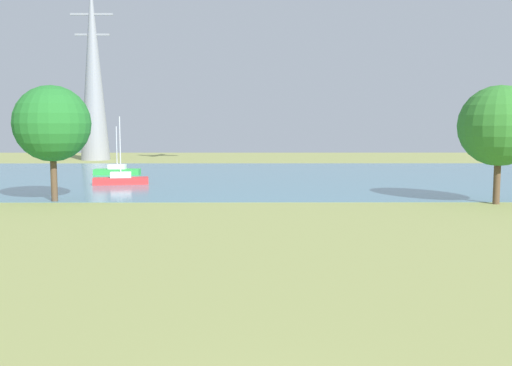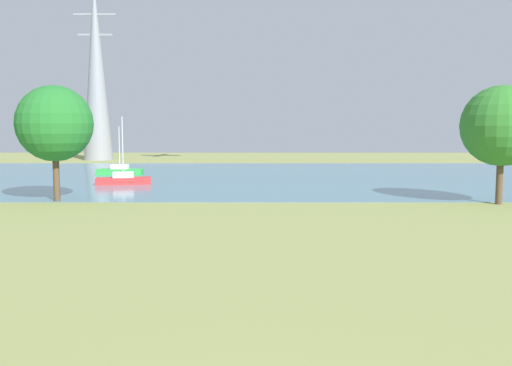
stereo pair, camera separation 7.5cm
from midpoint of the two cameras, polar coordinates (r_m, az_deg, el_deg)
The scene contains 7 objects.
ground_plane at distance 30.30m, azimuth 0.28°, elevation -4.05°, with size 160.00×160.00×0.00m, color #8C9351.
water_surface at distance 58.08m, azimuth 0.06°, elevation 0.69°, with size 140.00×40.00×0.02m, color teal.
sailboat_green at distance 61.74m, azimuth -13.80°, elevation 1.23°, with size 4.82×1.58×5.12m.
sailboat_red at distance 51.36m, azimuth -13.45°, elevation 0.36°, with size 5.00×2.41×6.01m.
tree_east_far at distance 40.97m, azimuth -19.92°, elevation 5.68°, with size 5.21×5.21×7.96m.
tree_west_far at distance 40.42m, azimuth 23.58°, elevation 5.33°, with size 5.32×5.32×7.87m.
electricity_pylon at distance 90.00m, azimuth -16.08°, elevation 11.00°, with size 6.40×4.40×27.34m.
Camera 2 is at (-0.20, -7.85, 5.18)m, focal length 39.38 mm.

